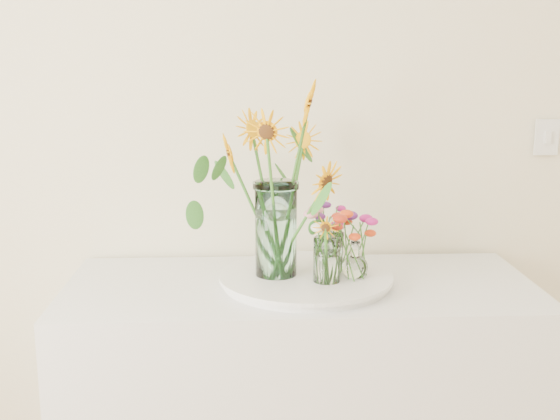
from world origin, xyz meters
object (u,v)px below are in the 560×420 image
object	(u,v)px
counter	(300,420)
tray	(306,280)
small_vase_a	(327,260)
small_vase_b	(355,260)
small_vase_c	(333,251)
mason_jar	(276,229)

from	to	relation	value
counter	tray	bearing A→B (deg)	-34.75
tray	small_vase_a	world-z (taller)	small_vase_a
small_vase_b	small_vase_c	xyz separation A→B (m)	(-0.06, 0.09, 0.00)
counter	tray	xyz separation A→B (m)	(0.01, -0.01, 0.46)
tray	small_vase_a	bearing A→B (deg)	-51.22
small_vase_c	mason_jar	bearing A→B (deg)	-160.45
tray	counter	bearing A→B (deg)	145.25
small_vase_a	small_vase_c	bearing A→B (deg)	76.22
small_vase_a	small_vase_b	size ratio (longest dim) A/B	1.21
tray	mason_jar	world-z (taller)	mason_jar
small_vase_a	tray	bearing A→B (deg)	128.78
counter	tray	world-z (taller)	tray
tray	small_vase_b	size ratio (longest dim) A/B	4.42
small_vase_c	small_vase_a	bearing A→B (deg)	-103.78
small_vase_a	small_vase_c	size ratio (longest dim) A/B	1.16
tray	small_vase_b	world-z (taller)	small_vase_b
small_vase_a	small_vase_b	bearing A→B (deg)	25.88
mason_jar	small_vase_c	xyz separation A→B (m)	(0.18, 0.06, -0.08)
mason_jar	small_vase_a	distance (m)	0.18
small_vase_a	mason_jar	bearing A→B (deg)	153.12
counter	small_vase_c	bearing A→B (deg)	29.05
small_vase_a	small_vase_c	world-z (taller)	small_vase_a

